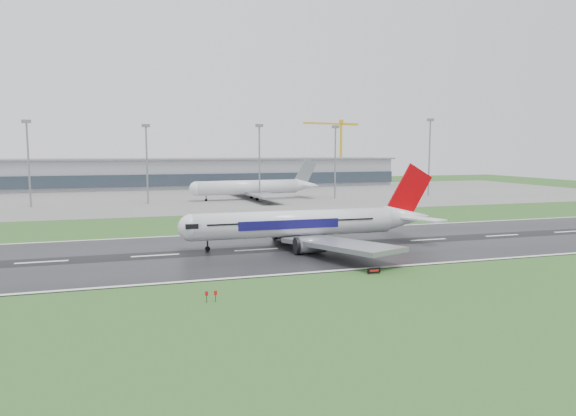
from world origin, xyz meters
name	(u,v)px	position (x,y,z in m)	size (l,w,h in m)	color
ground	(256,250)	(0.00, 0.00, 0.00)	(520.00, 520.00, 0.00)	#26521E
runway	(256,250)	(0.00, 0.00, 0.05)	(400.00, 45.00, 0.10)	black
apron	(189,197)	(0.00, 125.00, 0.04)	(400.00, 130.00, 0.08)	slate
terminal	(177,174)	(0.00, 185.00, 7.50)	(240.00, 36.00, 15.00)	gray
main_airliner	(312,207)	(12.41, 1.18, 8.33)	(55.74, 53.09, 16.46)	silver
parked_airliner	(253,180)	(23.92, 105.17, 8.17)	(55.24, 51.43, 16.19)	silver
tower_crane	(341,151)	(102.50, 200.00, 19.67)	(39.43, 2.15, 39.35)	gold
runway_sign	(374,271)	(13.72, -25.58, 0.52)	(2.30, 0.26, 1.04)	black
floodmast_1	(29,166)	(-58.19, 100.00, 14.80)	(0.64, 0.64, 29.60)	gray
floodmast_2	(147,166)	(-17.97, 100.00, 14.34)	(0.64, 0.64, 28.67)	gray
floodmast_3	(259,164)	(25.38, 100.00, 14.64)	(0.64, 0.64, 29.28)	gray
floodmast_4	(335,164)	(57.91, 100.00, 14.61)	(0.64, 0.64, 29.22)	gray
floodmast_5	(429,159)	(102.68, 100.00, 16.40)	(0.64, 0.64, 32.80)	gray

